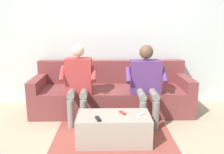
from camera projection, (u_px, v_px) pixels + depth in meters
name	position (u px, v px, depth m)	size (l,w,h in m)	color
ground_plane	(113.00, 128.00, 3.35)	(8.00, 8.00, 0.00)	tan
back_wall	(111.00, 33.00, 4.25)	(4.61, 0.06, 2.56)	silver
couch	(112.00, 94.00, 4.01)	(2.58, 0.86, 0.82)	brown
coffee_table	(114.00, 128.00, 2.95)	(0.91, 0.47, 0.36)	#A89E8E
person_left_seated	(146.00, 79.00, 3.52)	(0.61, 0.59, 1.15)	#5B3370
person_right_seated	(79.00, 80.00, 3.51)	(0.54, 0.50, 1.15)	#B23838
remote_white	(141.00, 114.00, 2.92)	(0.12, 0.03, 0.02)	white
remote_black	(98.00, 119.00, 2.77)	(0.13, 0.04, 0.02)	black
remote_red	(122.00, 113.00, 2.96)	(0.12, 0.04, 0.02)	#B73333
floor_rug	(113.00, 137.00, 3.10)	(1.55, 1.45, 0.01)	#9E473D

